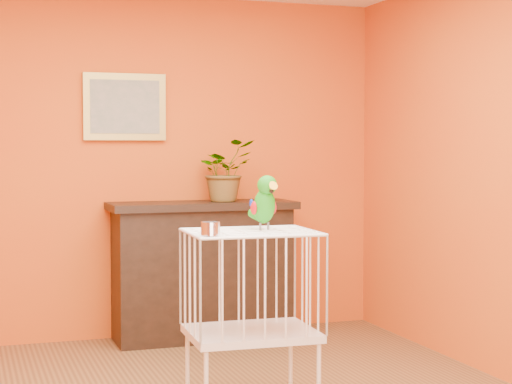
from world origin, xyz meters
name	(u,v)px	position (x,y,z in m)	size (l,w,h in m)	color
room_shell	(203,120)	(0.00, 0.00, 1.58)	(4.50, 4.50, 4.50)	#C75312
console_cabinet	(202,270)	(0.54, 2.01, 0.52)	(1.40, 0.50, 1.04)	black
potted_plant	(225,177)	(0.72, 2.00, 1.22)	(0.42, 0.47, 0.36)	#26722D
framed_picture	(125,107)	(0.00, 2.22, 1.75)	(0.62, 0.04, 0.50)	#B1973F
birdcage	(251,323)	(0.26, 0.02, 0.52)	(0.68, 0.53, 1.01)	silver
feed_cup	(210,229)	(-0.01, -0.16, 1.05)	(0.09, 0.09, 0.07)	silver
parrot	(264,202)	(0.35, 0.06, 1.16)	(0.15, 0.26, 0.29)	#59544C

